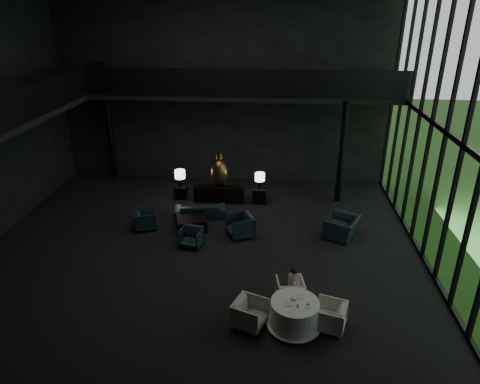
# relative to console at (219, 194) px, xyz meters

# --- Properties ---
(floor) EXTENTS (14.00, 12.00, 0.02)m
(floor) POSITION_rel_console_xyz_m (-0.08, -3.49, -0.32)
(floor) COLOR black
(floor) RESTS_ON ground
(wall_back) EXTENTS (14.00, 0.04, 8.00)m
(wall_back) POSITION_rel_console_xyz_m (-0.08, 2.51, 3.68)
(wall_back) COLOR black
(wall_back) RESTS_ON ground
(wall_front) EXTENTS (14.00, 0.04, 8.00)m
(wall_front) POSITION_rel_console_xyz_m (-0.08, -9.49, 3.68)
(wall_front) COLOR black
(wall_front) RESTS_ON ground
(curtain_wall) EXTENTS (0.20, 12.00, 8.00)m
(curtain_wall) POSITION_rel_console_xyz_m (6.87, -3.49, 3.68)
(curtain_wall) COLOR black
(curtain_wall) RESTS_ON ground
(mezzanine_left) EXTENTS (2.00, 12.00, 0.25)m
(mezzanine_left) POSITION_rel_console_xyz_m (-6.08, -3.49, 3.68)
(mezzanine_left) COLOR black
(mezzanine_left) RESTS_ON wall_left
(mezzanine_back) EXTENTS (12.00, 2.00, 0.25)m
(mezzanine_back) POSITION_rel_console_xyz_m (0.92, 1.51, 3.68)
(mezzanine_back) COLOR black
(mezzanine_back) RESTS_ON wall_back
(railing_left) EXTENTS (0.06, 12.00, 1.00)m
(railing_left) POSITION_rel_console_xyz_m (-5.08, -3.49, 4.28)
(railing_left) COLOR black
(railing_left) RESTS_ON mezzanine_left
(railing_back) EXTENTS (12.00, 0.06, 1.00)m
(railing_back) POSITION_rel_console_xyz_m (0.92, 0.51, 4.28)
(railing_back) COLOR black
(railing_back) RESTS_ON mezzanine_back
(column_nw) EXTENTS (0.24, 0.24, 4.00)m
(column_nw) POSITION_rel_console_xyz_m (-5.08, 2.21, 1.68)
(column_nw) COLOR black
(column_nw) RESTS_ON floor
(column_ne) EXTENTS (0.24, 0.24, 4.00)m
(column_ne) POSITION_rel_console_xyz_m (4.72, 0.51, 1.68)
(column_ne) COLOR black
(column_ne) RESTS_ON floor
(console) EXTENTS (1.99, 0.45, 0.63)m
(console) POSITION_rel_console_xyz_m (0.00, 0.00, 0.00)
(console) COLOR black
(console) RESTS_ON floor
(bronze_urn) EXTENTS (0.71, 0.71, 1.33)m
(bronze_urn) POSITION_rel_console_xyz_m (-0.00, 0.15, 0.88)
(bronze_urn) COLOR olive
(bronze_urn) RESTS_ON console
(side_table_left) EXTENTS (0.46, 0.46, 0.50)m
(side_table_left) POSITION_rel_console_xyz_m (-1.60, 0.23, -0.06)
(side_table_left) COLOR black
(side_table_left) RESTS_ON floor
(table_lamp_left) EXTENTS (0.41, 0.41, 0.69)m
(table_lamp_left) POSITION_rel_console_xyz_m (-1.60, 0.21, 0.68)
(table_lamp_left) COLOR black
(table_lamp_left) RESTS_ON side_table_left
(side_table_right) EXTENTS (0.53, 0.53, 0.59)m
(side_table_right) POSITION_rel_console_xyz_m (1.60, 0.08, -0.02)
(side_table_right) COLOR black
(side_table_right) RESTS_ON floor
(table_lamp_right) EXTENTS (0.38, 0.38, 0.64)m
(table_lamp_right) POSITION_rel_console_xyz_m (1.60, 0.07, 0.73)
(table_lamp_right) COLOR black
(table_lamp_right) RESTS_ON side_table_right
(sofa) EXTENTS (1.73, 0.75, 0.65)m
(sofa) POSITION_rel_console_xyz_m (-0.52, -1.41, 0.01)
(sofa) COLOR #19272E
(sofa) RESTS_ON floor
(lounge_armchair_west) EXTENTS (0.87, 0.89, 0.72)m
(lounge_armchair_west) POSITION_rel_console_xyz_m (-2.29, -2.45, 0.04)
(lounge_armchair_west) COLOR black
(lounge_armchair_west) RESTS_ON floor
(lounge_armchair_east) EXTENTS (1.13, 1.15, 0.91)m
(lounge_armchair_east) POSITION_rel_console_xyz_m (1.07, -2.70, 0.14)
(lounge_armchair_east) COLOR black
(lounge_armchair_east) RESTS_ON floor
(lounge_armchair_south) EXTENTS (0.71, 0.68, 0.63)m
(lounge_armchair_south) POSITION_rel_console_xyz_m (-0.46, -3.52, 0.00)
(lounge_armchair_south) COLOR #233C46
(lounge_armchair_south) RESTS_ON floor
(window_armchair) EXTENTS (1.20, 1.39, 1.02)m
(window_armchair) POSITION_rel_console_xyz_m (4.49, -2.49, 0.20)
(window_armchair) COLOR #142C34
(window_armchair) RESTS_ON floor
(coffee_table) EXTENTS (1.25, 1.25, 0.44)m
(coffee_table) POSITION_rel_console_xyz_m (-0.69, -2.32, -0.09)
(coffee_table) COLOR black
(coffee_table) RESTS_ON floor
(dining_table) EXTENTS (1.33, 1.33, 0.75)m
(dining_table) POSITION_rel_console_xyz_m (2.76, -7.09, 0.01)
(dining_table) COLOR white
(dining_table) RESTS_ON floor
(dining_chair_north) EXTENTS (0.74, 0.70, 0.67)m
(dining_chair_north) POSITION_rel_console_xyz_m (2.68, -6.08, 0.02)
(dining_chair_north) COLOR #B4B2AE
(dining_chair_north) RESTS_ON floor
(dining_chair_east) EXTENTS (0.83, 0.86, 0.72)m
(dining_chair_east) POSITION_rel_console_xyz_m (3.61, -7.02, 0.05)
(dining_chair_east) COLOR silver
(dining_chair_east) RESTS_ON floor
(dining_chair_west) EXTENTS (0.89, 0.92, 0.74)m
(dining_chair_west) POSITION_rel_console_xyz_m (1.68, -7.10, 0.06)
(dining_chair_west) COLOR beige
(dining_chair_west) RESTS_ON floor
(child) EXTENTS (0.29, 0.29, 0.61)m
(child) POSITION_rel_console_xyz_m (2.76, -6.13, 0.44)
(child) COLOR #D1A2B9
(child) RESTS_ON dining_chair_north
(plate_a) EXTENTS (0.28, 0.28, 0.01)m
(plate_a) POSITION_rel_console_xyz_m (2.59, -7.17, 0.44)
(plate_a) COLOR white
(plate_a) RESTS_ON dining_table
(plate_b) EXTENTS (0.21, 0.21, 0.01)m
(plate_b) POSITION_rel_console_xyz_m (2.88, -6.88, 0.44)
(plate_b) COLOR white
(plate_b) RESTS_ON dining_table
(saucer) EXTENTS (0.18, 0.18, 0.01)m
(saucer) POSITION_rel_console_xyz_m (3.05, -7.24, 0.44)
(saucer) COLOR white
(saucer) RESTS_ON dining_table
(coffee_cup) EXTENTS (0.11, 0.11, 0.06)m
(coffee_cup) POSITION_rel_console_xyz_m (3.06, -7.16, 0.48)
(coffee_cup) COLOR white
(coffee_cup) RESTS_ON saucer
(cereal_bowl) EXTENTS (0.15, 0.15, 0.08)m
(cereal_bowl) POSITION_rel_console_xyz_m (2.73, -7.00, 0.47)
(cereal_bowl) COLOR white
(cereal_bowl) RESTS_ON dining_table
(cream_pot) EXTENTS (0.05, 0.05, 0.06)m
(cream_pot) POSITION_rel_console_xyz_m (2.81, -7.26, 0.47)
(cream_pot) COLOR #99999E
(cream_pot) RESTS_ON dining_table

